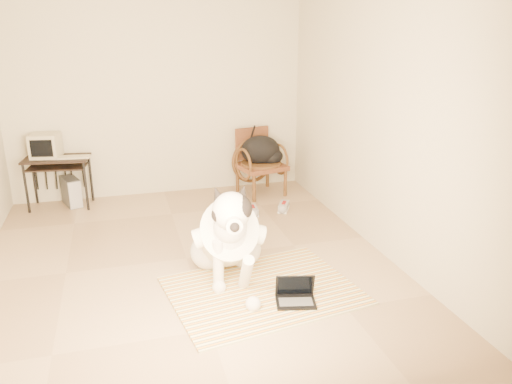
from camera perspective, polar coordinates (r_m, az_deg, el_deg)
name	(u,v)px	position (r m, az deg, el deg)	size (l,w,h in m)	color
floor	(187,258)	(5.22, -7.94, -7.53)	(4.50, 4.50, 0.00)	tan
wall_back	(158,97)	(7.00, -11.10, 10.57)	(4.50, 4.50, 0.00)	beige
wall_front	(236,210)	(2.65, -2.30, -2.04)	(4.50, 4.50, 0.00)	beige
wall_right	(371,119)	(5.41, 13.06, 8.16)	(4.50, 4.50, 0.00)	beige
rug	(263,291)	(4.58, 0.76, -11.19)	(1.79, 1.47, 0.02)	orange
dog	(228,237)	(4.65, -3.23, -5.16)	(0.70, 1.46, 1.05)	white
laptop	(295,295)	(4.39, 4.52, -11.67)	(0.38, 0.31, 0.24)	black
computer_desk	(57,165)	(6.91, -21.78, 2.90)	(0.85, 0.55, 0.67)	black
crt_monitor	(45,146)	(6.94, -22.93, 4.92)	(0.40, 0.38, 0.30)	#B0A68A
desk_keyboard	(74,157)	(6.79, -20.07, 3.77)	(0.39, 0.14, 0.03)	#B0A68A
pc_tower	(71,191)	(7.04, -20.36, 0.05)	(0.29, 0.43, 0.38)	#4E4E50
rattan_chair	(259,162)	(7.01, 0.37, 3.48)	(0.71, 0.70, 0.91)	brown
backpack	(262,151)	(6.99, 0.72, 4.69)	(0.58, 0.46, 0.41)	black
sneaker_left	(253,211)	(6.34, -0.35, -2.14)	(0.13, 0.28, 0.09)	white
sneaker_right	(284,207)	(6.47, 3.19, -1.71)	(0.23, 0.30, 0.10)	white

